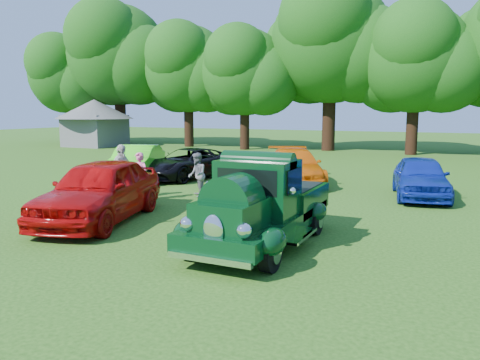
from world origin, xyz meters
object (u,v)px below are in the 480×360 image
at_px(gazebo, 95,118).
at_px(spectator_grey, 197,175).
at_px(back_car_orange, 294,167).
at_px(back_car_lime, 136,163).
at_px(spectator_pink, 140,177).
at_px(back_car_blue, 420,177).
at_px(spectator_white, 121,172).
at_px(back_car_black, 188,163).
at_px(hero_pickup, 262,208).
at_px(red_convertible, 100,190).

bearing_deg(gazebo, spectator_grey, -40.05).
bearing_deg(back_car_orange, back_car_lime, 168.74).
bearing_deg(spectator_pink, gazebo, 134.82).
xyz_separation_m(back_car_blue, spectator_white, (-9.16, -4.60, 0.21)).
relative_size(spectator_white, gazebo, 0.29).
height_order(back_car_blue, gazebo, gazebo).
distance_m(back_car_black, back_car_orange, 4.81).
relative_size(spectator_pink, spectator_grey, 1.05).
distance_m(back_car_lime, spectator_white, 4.38).
bearing_deg(back_car_black, hero_pickup, -37.46).
relative_size(hero_pickup, spectator_pink, 3.04).
distance_m(back_car_orange, gazebo, 25.04).
bearing_deg(red_convertible, back_car_lime, 104.95).
distance_m(hero_pickup, back_car_black, 10.71).
relative_size(back_car_blue, spectator_pink, 2.59).
height_order(spectator_pink, spectator_white, spectator_white).
xyz_separation_m(back_car_lime, spectator_white, (2.27, -3.74, 0.18)).
bearing_deg(hero_pickup, red_convertible, 178.04).
distance_m(red_convertible, gazebo, 28.21).
relative_size(back_car_black, spectator_pink, 2.94).
relative_size(back_car_orange, back_car_blue, 1.17).
distance_m(hero_pickup, back_car_orange, 8.84).
bearing_deg(hero_pickup, spectator_grey, 133.96).
height_order(spectator_grey, gazebo, gazebo).
height_order(hero_pickup, spectator_grey, hero_pickup).
distance_m(back_car_blue, spectator_grey, 7.73).
xyz_separation_m(back_car_orange, spectator_white, (-4.26, -5.57, 0.21)).
xyz_separation_m(hero_pickup, back_car_blue, (2.75, 7.60, -0.12)).
relative_size(back_car_lime, gazebo, 0.71).
height_order(back_car_orange, back_car_blue, back_car_blue).
xyz_separation_m(back_car_lime, spectator_grey, (4.37, -2.27, 0.02)).
bearing_deg(spectator_white, back_car_lime, 30.34).
bearing_deg(spectator_white, spectator_grey, -55.90).
bearing_deg(back_car_black, back_car_blue, 8.86).
bearing_deg(back_car_black, back_car_lime, -128.88).
height_order(back_car_black, gazebo, gazebo).
xyz_separation_m(back_car_blue, spectator_pink, (-8.38, -4.63, 0.09)).
xyz_separation_m(back_car_lime, gazebo, (-15.19, 14.18, 1.65)).
bearing_deg(spectator_pink, back_car_blue, 28.26).
bearing_deg(back_car_blue, spectator_pink, -161.64).
bearing_deg(hero_pickup, spectator_white, 154.92).
relative_size(back_car_orange, spectator_white, 2.66).
bearing_deg(spectator_grey, back_car_orange, 116.10).
bearing_deg(red_convertible, back_car_blue, 28.99).
bearing_deg(back_car_lime, gazebo, 114.56).
distance_m(back_car_orange, back_car_blue, 5.00).
xyz_separation_m(spectator_pink, spectator_grey, (1.31, 1.50, -0.04)).
distance_m(back_car_black, spectator_pink, 5.35).
bearing_deg(gazebo, hero_pickup, -41.22).
relative_size(red_convertible, back_car_black, 1.05).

